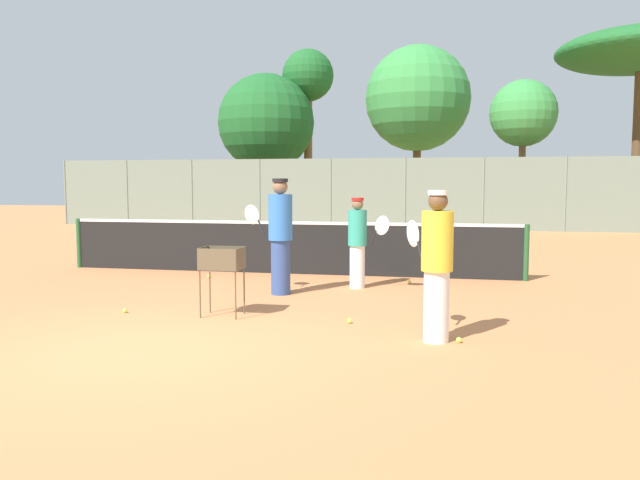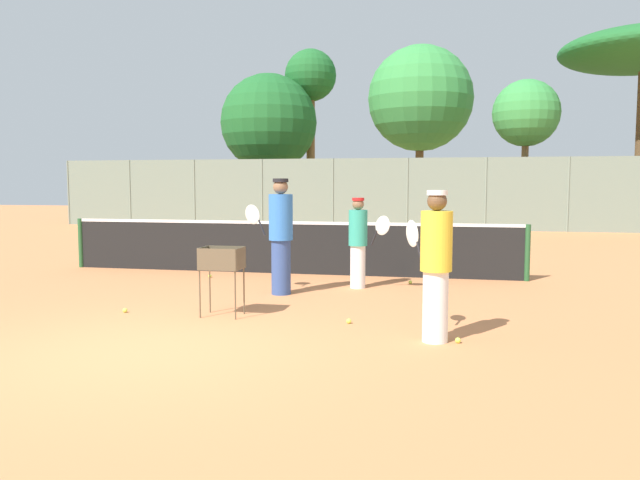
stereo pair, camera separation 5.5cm
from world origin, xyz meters
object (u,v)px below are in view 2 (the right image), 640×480
at_px(ball_cart, 222,264).
at_px(player_red_cap, 436,264).
at_px(tennis_net, 287,246).
at_px(player_white_outfit, 280,235).
at_px(player_yellow_shirt, 358,241).

bearing_deg(ball_cart, player_red_cap, -15.52).
height_order(tennis_net, ball_cart, tennis_net).
xyz_separation_m(tennis_net, ball_cart, (0.18, -4.13, 0.17)).
xyz_separation_m(player_red_cap, ball_cart, (-2.92, 0.81, -0.19)).
xyz_separation_m(tennis_net, player_white_outfit, (0.51, -2.31, 0.43)).
bearing_deg(tennis_net, player_yellow_shirt, -40.42).
distance_m(player_white_outfit, player_yellow_shirt, 1.47).
distance_m(tennis_net, player_yellow_shirt, 2.23).
bearing_deg(player_yellow_shirt, player_white_outfit, -115.30).
relative_size(tennis_net, player_red_cap, 5.37).
xyz_separation_m(player_white_outfit, ball_cart, (-0.33, -1.82, -0.27)).
relative_size(player_white_outfit, ball_cart, 2.00).
relative_size(player_red_cap, player_yellow_shirt, 1.11).
bearing_deg(player_red_cap, tennis_net, -2.15).
bearing_deg(ball_cart, player_white_outfit, 79.63).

